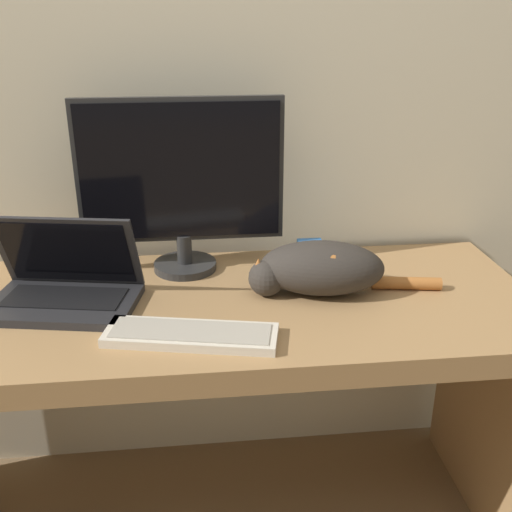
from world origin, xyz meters
name	(u,v)px	position (x,y,z in m)	size (l,w,h in m)	color
wall_back	(193,36)	(0.00, 0.68, 1.30)	(6.40, 0.06, 2.60)	beige
desk	(206,351)	(0.00, 0.31, 0.57)	(1.63, 0.62, 0.71)	#A37A4C
monitor	(181,182)	(-0.05, 0.51, 0.96)	(0.53, 0.17, 0.46)	#282828
laptop	(65,287)	(-0.33, 0.33, 0.76)	(0.37, 0.27, 0.22)	#232326
external_keyboard	(191,335)	(-0.03, 0.13, 0.72)	(0.38, 0.19, 0.02)	beige
cat	(319,268)	(0.28, 0.33, 0.78)	(0.49, 0.21, 0.13)	#332D28
small_toy	(311,254)	(0.30, 0.50, 0.75)	(0.07, 0.07, 0.07)	#2D6BB7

